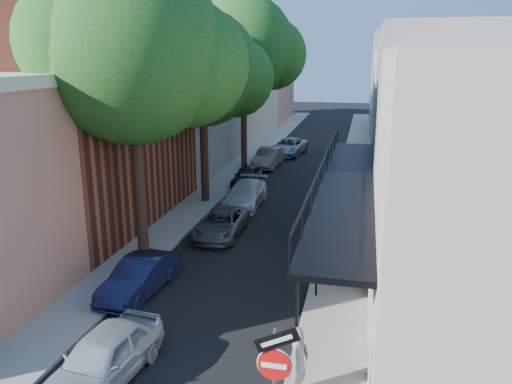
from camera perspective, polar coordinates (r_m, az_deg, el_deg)
The scene contains 17 objects.
road_surface at distance 38.32m, azimuth 5.24°, elevation 3.50°, with size 6.00×64.00×0.01m, color black.
sidewalk_left at distance 38.99m, azimuth -0.61°, elevation 3.85°, with size 2.00×64.00×0.12m, color gray.
sidewalk_right at distance 38.04m, azimuth 11.24°, elevation 3.26°, with size 2.00×64.00×0.12m, color gray.
buildings_left at distance 38.68m, azimuth -8.87°, elevation 10.88°, with size 10.10×59.10×12.00m.
buildings_right at distance 37.13m, azimuth 19.39°, elevation 9.23°, with size 9.80×55.00×10.00m.
sign_post at distance 10.16m, azimuth 2.16°, elevation -19.66°, with size 0.89×0.17×2.99m.
oak_near at distance 19.21m, azimuth -12.53°, elevation 15.08°, with size 7.48×6.80×11.42m.
oak_mid at distance 26.69m, azimuth -5.23°, elevation 13.60°, with size 6.60×6.00×10.20m.
oak_far at distance 35.39m, azimuth -0.62°, elevation 16.04°, with size 7.70×7.00×11.90m.
parked_car_a at distance 13.48m, azimuth -17.07°, elevation -17.67°, with size 1.57×3.91×1.33m, color #A4ADB6.
parked_car_b at distance 17.57m, azimuth -13.20°, elevation -9.44°, with size 1.30×3.72×1.23m, color #121739.
parked_car_c at distance 22.44m, azimuth -3.97°, elevation -3.65°, with size 1.85×4.01×1.11m, color #55595D.
parked_car_d at distance 26.71m, azimuth -1.23°, elevation -0.28°, with size 1.82×4.49×1.30m, color silver.
parked_car_e at distance 31.01m, azimuth -1.04°, elevation 1.86°, with size 1.44×3.58×1.22m, color black.
parked_car_f at distance 36.11m, azimuth 1.42°, elevation 3.94°, with size 1.47×4.21×1.39m, color slate.
parked_car_g at distance 40.68m, azimuth 3.73°, elevation 5.19°, with size 2.25×4.87×1.35m, color #95A0A8.
pedestrian at distance 12.24m, azimuth 4.94°, elevation -18.79°, with size 0.64×0.42×1.76m, color slate.
Camera 1 is at (4.59, -7.22, 7.87)m, focal length 35.00 mm.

